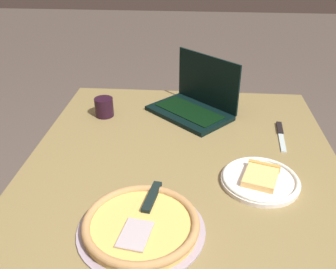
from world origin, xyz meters
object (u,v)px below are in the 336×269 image
object	(u,v)px
laptop	(196,101)
pizza_tray	(141,225)
pizza_plate	(260,179)
dining_table	(182,181)
drink_cup	(104,107)
table_knife	(281,133)

from	to	relation	value
laptop	pizza_tray	world-z (taller)	laptop
pizza_plate	laptop	bearing A→B (deg)	23.60
dining_table	pizza_tray	size ratio (longest dim) A/B	3.68
pizza_tray	laptop	bearing A→B (deg)	-10.18
pizza_plate	pizza_tray	bearing A→B (deg)	124.83
dining_table	laptop	size ratio (longest dim) A/B	3.21
drink_cup	pizza_tray	bearing A→B (deg)	-159.22
pizza_plate	dining_table	bearing A→B (deg)	70.81
drink_cup	dining_table	bearing A→B (deg)	-134.43
dining_table	pizza_plate	bearing A→B (deg)	-109.19
laptop	dining_table	bearing A→B (deg)	174.78
pizza_plate	pizza_tray	distance (m)	0.40
dining_table	laptop	bearing A→B (deg)	-5.22
pizza_tray	table_knife	bearing A→B (deg)	-39.66
pizza_plate	table_knife	distance (m)	0.33
table_knife	drink_cup	xyz separation A→B (m)	(0.10, 0.69, 0.04)
laptop	drink_cup	xyz separation A→B (m)	(-0.06, 0.37, -0.01)
dining_table	pizza_plate	distance (m)	0.27
pizza_tray	drink_cup	world-z (taller)	drink_cup
pizza_tray	table_knife	distance (m)	0.70
pizza_plate	pizza_tray	xyz separation A→B (m)	(-0.23, 0.33, 0.01)
pizza_plate	drink_cup	world-z (taller)	drink_cup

